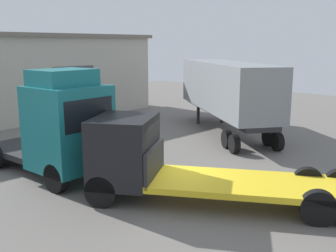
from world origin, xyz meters
The scene contains 4 objects.
ground_plane centered at (0.00, 0.00, 0.00)m, with size 60.00×60.00×0.00m, color slate.
tractor_unit_teal centered at (-1.80, 3.81, 1.96)m, with size 3.02×6.42×4.16m.
container_trailer_green centered at (8.91, 3.93, 2.58)m, with size 7.79×9.78×4.04m.
flatbed_truck_black centered at (-0.60, -0.50, 1.29)m, with size 6.64×8.54×2.72m.
Camera 1 is at (-9.43, -9.07, 5.05)m, focal length 42.00 mm.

